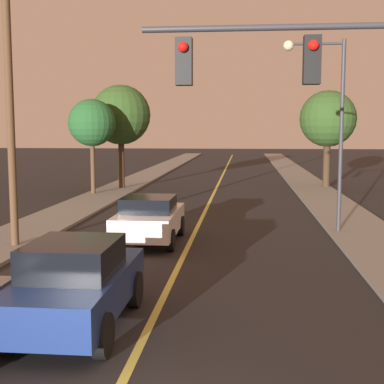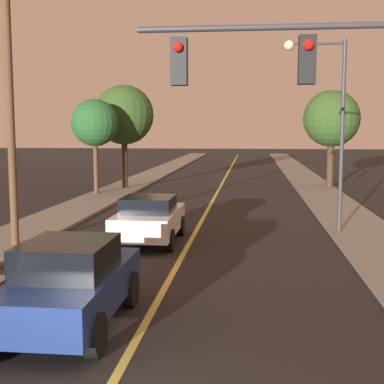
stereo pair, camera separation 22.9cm
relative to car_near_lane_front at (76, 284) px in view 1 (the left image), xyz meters
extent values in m
cube|color=black|center=(1.33, 32.11, -0.85)|extent=(9.49, 80.00, 0.01)
cube|color=#D1C14C|center=(1.33, 32.11, -0.84)|extent=(0.16, 76.00, 0.00)
cube|color=gray|center=(-4.67, 32.11, -0.80)|extent=(2.50, 80.00, 0.12)
cube|color=gray|center=(7.32, 32.11, -0.80)|extent=(2.50, 80.00, 0.12)
cube|color=navy|center=(0.00, 0.04, -0.13)|extent=(1.74, 4.11, 0.71)
cube|color=black|center=(0.00, -0.13, 0.52)|extent=(1.53, 1.85, 0.59)
cylinder|color=black|center=(-0.83, 1.31, -0.48)|extent=(0.22, 0.75, 0.75)
cylinder|color=black|center=(0.83, 1.31, -0.48)|extent=(0.22, 0.75, 0.75)
cylinder|color=black|center=(-0.83, -1.24, -0.48)|extent=(0.22, 0.75, 0.75)
cylinder|color=black|center=(0.83, -1.24, -0.48)|extent=(0.22, 0.75, 0.75)
cube|color=white|center=(0.00, 7.72, -0.16)|extent=(1.84, 4.03, 0.71)
cube|color=black|center=(0.00, 7.56, 0.44)|extent=(1.62, 1.81, 0.48)
cylinder|color=black|center=(-0.87, 8.97, -0.51)|extent=(0.22, 0.69, 0.69)
cylinder|color=black|center=(0.87, 8.97, -0.51)|extent=(0.22, 0.69, 0.69)
cylinder|color=black|center=(-0.87, 6.47, -0.51)|extent=(0.22, 0.69, 0.69)
cylinder|color=black|center=(0.87, 6.47, -0.51)|extent=(0.22, 0.69, 0.69)
cylinder|color=#333338|center=(3.78, 1.07, 4.74)|extent=(5.39, 0.12, 0.12)
cube|color=black|center=(4.32, 1.07, 4.13)|extent=(0.32, 0.28, 0.90)
sphere|color=red|center=(4.32, 0.89, 4.38)|extent=(0.20, 0.20, 0.20)
cube|color=black|center=(1.89, 1.07, 4.13)|extent=(0.32, 0.28, 0.90)
sphere|color=red|center=(1.89, 0.89, 4.38)|extent=(0.20, 0.20, 0.20)
cylinder|color=#333338|center=(6.42, 9.73, 2.59)|extent=(0.14, 0.14, 6.65)
cylinder|color=#333338|center=(5.48, 9.73, 5.76)|extent=(1.88, 0.09, 0.09)
sphere|color=beige|center=(4.55, 9.73, 5.71)|extent=(0.36, 0.36, 0.36)
cylinder|color=#513823|center=(-4.02, 6.38, 3.60)|extent=(0.24, 0.24, 8.67)
cylinder|color=#4C3823|center=(-5.41, 19.96, 0.79)|extent=(0.25, 0.25, 3.04)
sphere|color=#235628|center=(-5.41, 19.96, 3.23)|extent=(2.64, 2.64, 2.64)
cylinder|color=#3D2B1C|center=(-4.49, 23.05, 0.87)|extent=(0.36, 0.36, 3.20)
sphere|color=#2D4C1E|center=(-4.49, 23.05, 3.74)|extent=(3.64, 3.64, 3.64)
cylinder|color=#3D2B1C|center=(8.24, 24.90, 0.78)|extent=(0.44, 0.44, 3.03)
sphere|color=#2D4C1E|center=(8.24, 24.90, 3.53)|extent=(3.51, 3.51, 3.51)
camera|label=1|loc=(3.07, -9.36, 2.83)|focal=50.00mm
camera|label=2|loc=(3.30, -9.33, 2.83)|focal=50.00mm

